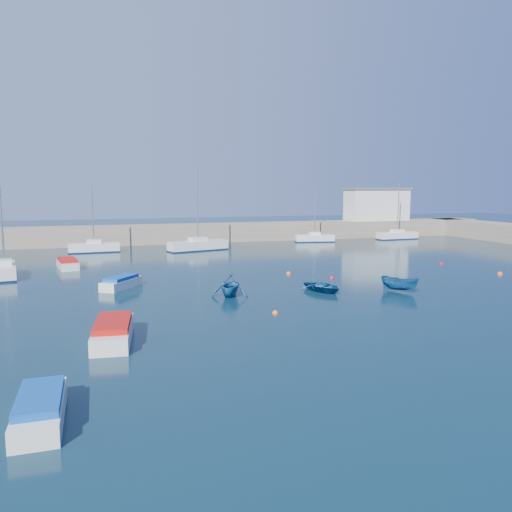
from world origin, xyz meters
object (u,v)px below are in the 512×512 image
object	(u,v)px
dinghy_center	(323,287)
motorboat_1	(121,283)
dinghy_left	(230,285)
sailboat_6	(198,245)
motorboat_3	(40,408)
sailboat_5	(94,247)
sailboat_7	(315,238)
motorboat_0	(113,331)
sailboat_8	(397,235)
motorboat_2	(67,264)
sailboat_3	(5,270)
harbor_office	(377,205)
dinghy_right	(400,284)

from	to	relation	value
dinghy_center	motorboat_1	bearing A→B (deg)	140.68
motorboat_1	dinghy_left	bearing A→B (deg)	-0.07
sailboat_6	motorboat_3	world-z (taller)	sailboat_6
dinghy_center	dinghy_left	bearing A→B (deg)	159.78
sailboat_5	sailboat_7	xyz separation A→B (m)	(30.72, 3.09, -0.05)
sailboat_7	motorboat_0	xyz separation A→B (m)	(-29.73, -41.16, -0.06)
sailboat_5	motorboat_1	xyz separation A→B (m)	(2.05, -24.09, -0.19)
sailboat_8	motorboat_3	xyz separation A→B (m)	(-46.12, -49.31, -0.15)
sailboat_7	motorboat_3	world-z (taller)	sailboat_7
sailboat_5	sailboat_6	world-z (taller)	sailboat_6
sailboat_8	motorboat_2	bearing A→B (deg)	104.71
motorboat_0	dinghy_center	bearing A→B (deg)	34.81
sailboat_3	dinghy_left	world-z (taller)	sailboat_3
sailboat_8	dinghy_left	xyz separation A→B (m)	(-35.19, -32.39, 0.21)
sailboat_5	motorboat_2	xyz separation A→B (m)	(-2.45, -12.17, -0.18)
sailboat_3	sailboat_7	world-z (taller)	sailboat_3
harbor_office	motorboat_1	distance (m)	53.26
motorboat_2	sailboat_5	bearing A→B (deg)	69.21
sailboat_3	sailboat_5	size ratio (longest dim) A/B	1.00
sailboat_3	motorboat_1	size ratio (longest dim) A/B	2.03
sailboat_5	motorboat_3	size ratio (longest dim) A/B	1.94
sailboat_3	sailboat_7	distance (m)	42.58
motorboat_0	dinghy_right	size ratio (longest dim) A/B	1.73
harbor_office	sailboat_7	size ratio (longest dim) A/B	1.33
sailboat_8	dinghy_right	bearing A→B (deg)	143.76
sailboat_5	dinghy_right	bearing A→B (deg)	-147.40
dinghy_left	motorboat_0	bearing A→B (deg)	-107.36
sailboat_5	motorboat_0	size ratio (longest dim) A/B	1.55
sailboat_8	motorboat_1	distance (m)	50.30
dinghy_left	motorboat_2	bearing A→B (deg)	151.12
sailboat_3	dinghy_right	xyz separation A→B (m)	(29.23, -15.77, -0.05)
sailboat_3	dinghy_center	size ratio (longest dim) A/B	2.34
harbor_office	sailboat_8	bearing A→B (deg)	-85.17
sailboat_5	dinghy_center	size ratio (longest dim) A/B	2.34
sailboat_6	dinghy_right	size ratio (longest dim) A/B	3.31
sailboat_7	dinghy_right	size ratio (longest dim) A/B	2.53
motorboat_2	motorboat_3	distance (m)	34.29
motorboat_2	motorboat_3	size ratio (longest dim) A/B	1.18
sailboat_3	motorboat_3	xyz separation A→B (m)	(5.76, -30.50, -0.17)
dinghy_left	dinghy_right	bearing A→B (deg)	17.07
harbor_office	motorboat_1	xyz separation A→B (m)	(-42.01, -32.41, -4.65)
sailboat_6	sailboat_8	size ratio (longest dim) A/B	1.15
sailboat_3	motorboat_2	world-z (taller)	sailboat_3
sailboat_7	sailboat_3	bearing A→B (deg)	127.77
sailboat_6	motorboat_0	world-z (taller)	sailboat_6
motorboat_1	dinghy_center	bearing A→B (deg)	14.74
sailboat_8	sailboat_6	bearing A→B (deg)	95.54
sailboat_3	sailboat_6	world-z (taller)	sailboat_6
sailboat_7	motorboat_0	size ratio (longest dim) A/B	1.46
harbor_office	sailboat_8	world-z (taller)	sailboat_8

